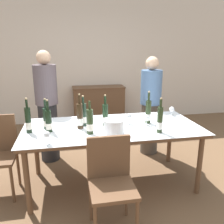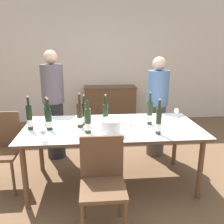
{
  "view_description": "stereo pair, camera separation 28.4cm",
  "coord_description": "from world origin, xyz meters",
  "px_view_note": "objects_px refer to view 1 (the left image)",
  "views": [
    {
      "loc": [
        -0.52,
        -2.69,
        1.72
      ],
      "look_at": [
        0.0,
        0.0,
        0.96
      ],
      "focal_mm": 38.0,
      "sensor_mm": 36.0,
      "label": 1
    },
    {
      "loc": [
        -0.24,
        -2.73,
        1.72
      ],
      "look_at": [
        0.0,
        0.0,
        0.96
      ],
      "focal_mm": 38.0,
      "sensor_mm": 36.0,
      "label": 2
    }
  ],
  "objects_px": {
    "wine_bottle_8": "(28,121)",
    "wine_glass_0": "(147,118)",
    "wine_bottle_0": "(90,122)",
    "wine_bottle_4": "(160,120)",
    "wine_glass_3": "(47,135)",
    "sideboard_cabinet": "(99,105)",
    "wine_bottle_3": "(80,117)",
    "wine_bottle_2": "(105,115)",
    "wine_glass_1": "(128,117)",
    "wine_bottle_7": "(49,122)",
    "person_host": "(47,108)",
    "dining_table": "(112,131)",
    "ice_bucket": "(114,126)",
    "wine_bottle_1": "(148,112)",
    "wine_bottle_5": "(83,115)",
    "wine_bottle_6": "(46,119)",
    "chair_near_front": "(111,178)",
    "wine_glass_2": "(172,110)"
  },
  "relations": [
    {
      "from": "ice_bucket",
      "to": "wine_bottle_3",
      "type": "height_order",
      "value": "wine_bottle_3"
    },
    {
      "from": "wine_bottle_6",
      "to": "wine_glass_3",
      "type": "distance_m",
      "value": 0.48
    },
    {
      "from": "wine_glass_2",
      "to": "wine_bottle_0",
      "type": "bearing_deg",
      "value": -157.34
    },
    {
      "from": "wine_glass_0",
      "to": "wine_glass_2",
      "type": "distance_m",
      "value": 0.59
    },
    {
      "from": "wine_glass_2",
      "to": "person_host",
      "type": "relative_size",
      "value": 0.08
    },
    {
      "from": "wine_bottle_4",
      "to": "dining_table",
      "type": "bearing_deg",
      "value": 147.43
    },
    {
      "from": "sideboard_cabinet",
      "to": "wine_bottle_3",
      "type": "bearing_deg",
      "value": -102.67
    },
    {
      "from": "wine_glass_0",
      "to": "wine_bottle_0",
      "type": "bearing_deg",
      "value": -167.36
    },
    {
      "from": "wine_bottle_2",
      "to": "wine_glass_1",
      "type": "xyz_separation_m",
      "value": [
        0.29,
        0.01,
        -0.04
      ]
    },
    {
      "from": "dining_table",
      "to": "wine_bottle_6",
      "type": "distance_m",
      "value": 0.8
    },
    {
      "from": "wine_bottle_7",
      "to": "person_host",
      "type": "height_order",
      "value": "person_host"
    },
    {
      "from": "dining_table",
      "to": "wine_bottle_5",
      "type": "height_order",
      "value": "wine_bottle_5"
    },
    {
      "from": "ice_bucket",
      "to": "wine_bottle_5",
      "type": "bearing_deg",
      "value": 129.92
    },
    {
      "from": "wine_bottle_4",
      "to": "wine_bottle_8",
      "type": "relative_size",
      "value": 1.0
    },
    {
      "from": "wine_bottle_0",
      "to": "wine_bottle_7",
      "type": "distance_m",
      "value": 0.48
    },
    {
      "from": "wine_bottle_1",
      "to": "wine_bottle_5",
      "type": "height_order",
      "value": "wine_bottle_1"
    },
    {
      "from": "wine_bottle_2",
      "to": "wine_bottle_7",
      "type": "xyz_separation_m",
      "value": [
        -0.67,
        -0.1,
        -0.01
      ]
    },
    {
      "from": "wine_bottle_1",
      "to": "wine_glass_3",
      "type": "relative_size",
      "value": 3.03
    },
    {
      "from": "wine_bottle_6",
      "to": "wine_glass_1",
      "type": "xyz_separation_m",
      "value": [
        0.99,
        -0.01,
        -0.03
      ]
    },
    {
      "from": "wine_bottle_3",
      "to": "wine_glass_0",
      "type": "relative_size",
      "value": 3.15
    },
    {
      "from": "chair_near_front",
      "to": "wine_bottle_5",
      "type": "bearing_deg",
      "value": 102.12
    },
    {
      "from": "wine_bottle_6",
      "to": "sideboard_cabinet",
      "type": "bearing_deg",
      "value": 68.77
    },
    {
      "from": "wine_bottle_4",
      "to": "wine_bottle_6",
      "type": "bearing_deg",
      "value": 163.75
    },
    {
      "from": "wine_bottle_0",
      "to": "wine_glass_3",
      "type": "distance_m",
      "value": 0.5
    },
    {
      "from": "wine_bottle_5",
      "to": "wine_glass_2",
      "type": "bearing_deg",
      "value": 9.22
    },
    {
      "from": "dining_table",
      "to": "wine_glass_0",
      "type": "height_order",
      "value": "wine_glass_0"
    },
    {
      "from": "sideboard_cabinet",
      "to": "dining_table",
      "type": "distance_m",
      "value": 2.54
    },
    {
      "from": "wine_bottle_8",
      "to": "wine_glass_0",
      "type": "xyz_separation_m",
      "value": [
        1.39,
        -0.01,
        -0.05
      ]
    },
    {
      "from": "ice_bucket",
      "to": "wine_bottle_6",
      "type": "relative_size",
      "value": 0.66
    },
    {
      "from": "ice_bucket",
      "to": "wine_bottle_4",
      "type": "bearing_deg",
      "value": -4.53
    },
    {
      "from": "wine_bottle_7",
      "to": "person_host",
      "type": "relative_size",
      "value": 0.23
    },
    {
      "from": "dining_table",
      "to": "wine_bottle_0",
      "type": "distance_m",
      "value": 0.4
    },
    {
      "from": "ice_bucket",
      "to": "wine_bottle_1",
      "type": "bearing_deg",
      "value": 31.18
    },
    {
      "from": "ice_bucket",
      "to": "person_host",
      "type": "height_order",
      "value": "person_host"
    },
    {
      "from": "wine_bottle_7",
      "to": "person_host",
      "type": "bearing_deg",
      "value": 95.02
    },
    {
      "from": "dining_table",
      "to": "ice_bucket",
      "type": "xyz_separation_m",
      "value": [
        -0.03,
        -0.27,
        0.15
      ]
    },
    {
      "from": "ice_bucket",
      "to": "wine_glass_0",
      "type": "relative_size",
      "value": 1.82
    },
    {
      "from": "sideboard_cabinet",
      "to": "wine_bottle_7",
      "type": "bearing_deg",
      "value": -109.68
    },
    {
      "from": "wine_bottle_4",
      "to": "wine_glass_3",
      "type": "relative_size",
      "value": 2.95
    },
    {
      "from": "sideboard_cabinet",
      "to": "wine_bottle_3",
      "type": "distance_m",
      "value": 2.63
    },
    {
      "from": "wine_glass_3",
      "to": "chair_near_front",
      "type": "xyz_separation_m",
      "value": [
        0.58,
        -0.33,
        -0.34
      ]
    },
    {
      "from": "wine_bottle_7",
      "to": "wine_glass_2",
      "type": "relative_size",
      "value": 2.96
    },
    {
      "from": "wine_glass_2",
      "to": "wine_glass_1",
      "type": "bearing_deg",
      "value": -160.23
    },
    {
      "from": "wine_bottle_0",
      "to": "wine_glass_0",
      "type": "bearing_deg",
      "value": 12.64
    },
    {
      "from": "wine_glass_3",
      "to": "wine_bottle_6",
      "type": "bearing_deg",
      "value": 94.57
    },
    {
      "from": "ice_bucket",
      "to": "person_host",
      "type": "relative_size",
      "value": 0.14
    },
    {
      "from": "wine_bottle_0",
      "to": "wine_bottle_5",
      "type": "distance_m",
      "value": 0.3
    },
    {
      "from": "wine_bottle_3",
      "to": "sideboard_cabinet",
      "type": "bearing_deg",
      "value": 77.33
    },
    {
      "from": "dining_table",
      "to": "wine_bottle_2",
      "type": "bearing_deg",
      "value": 150.35
    },
    {
      "from": "wine_glass_0",
      "to": "wine_bottle_8",
      "type": "bearing_deg",
      "value": 179.65
    }
  ]
}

